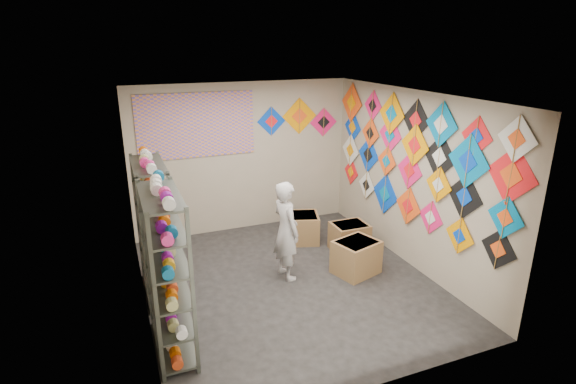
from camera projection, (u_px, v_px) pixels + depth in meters
name	position (u px, v px, depth m)	size (l,w,h in m)	color
ground	(289.00, 283.00, 6.58)	(4.50, 4.50, 0.00)	black
room_walls	(289.00, 175.00, 6.06)	(4.50, 4.50, 4.50)	tan
shelf_rack_front	(168.00, 274.00, 4.91)	(0.40, 1.10, 1.90)	#4C5147
shelf_rack_back	(155.00, 230.00, 6.05)	(0.40, 1.10, 1.90)	#4C5147
string_spools	(160.00, 243.00, 5.45)	(0.12, 2.36, 0.12)	#FF3295
kite_wall_display	(411.00, 159.00, 6.74)	(0.06, 4.37, 2.08)	black
back_wall_kites	(299.00, 119.00, 8.30)	(1.60, 0.02, 0.76)	#0641C9
poster	(197.00, 125.00, 7.62)	(2.00, 0.01, 1.10)	#6C54B8
shopkeeper	(286.00, 231.00, 6.53)	(0.43, 0.59, 1.49)	beige
carton_a	(356.00, 257.00, 6.79)	(0.62, 0.52, 0.52)	olive
carton_b	(349.00, 237.00, 7.53)	(0.58, 0.48, 0.48)	olive
carton_c	(303.00, 228.00, 7.89)	(0.51, 0.56, 0.49)	olive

